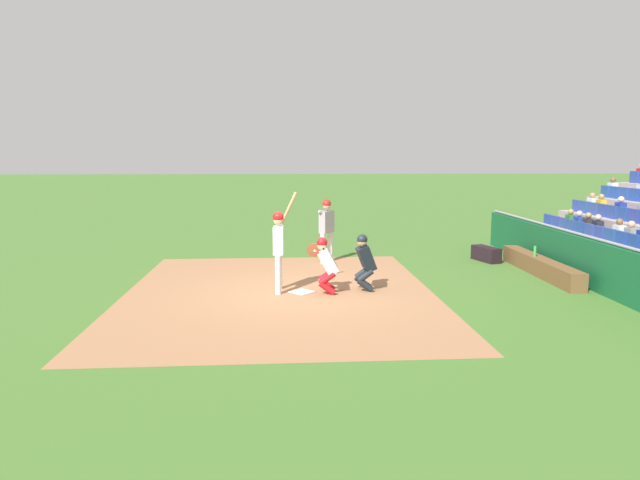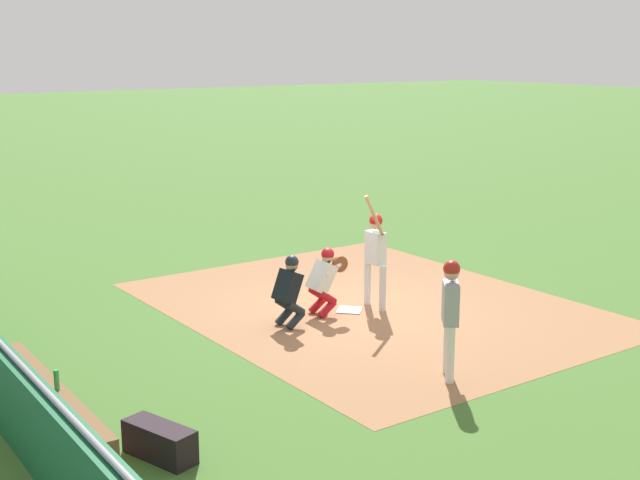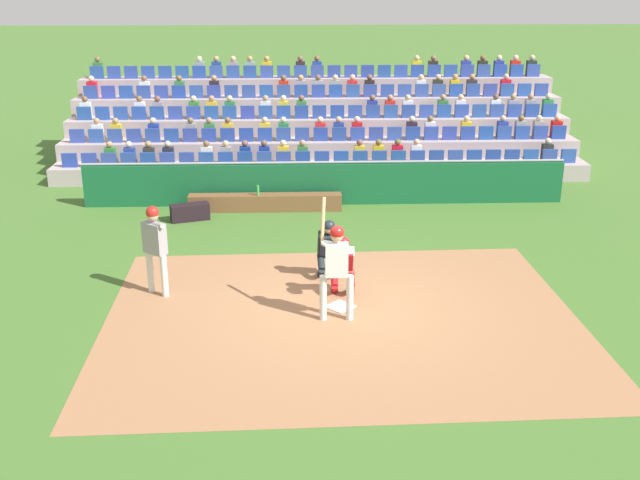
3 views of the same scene
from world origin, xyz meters
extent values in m
plane|color=#416A29|center=(0.00, 0.00, 0.00)|extent=(160.00, 160.00, 0.00)
cube|color=#9B6B48|center=(0.00, 0.50, 0.00)|extent=(8.76, 6.99, 0.01)
cube|color=white|center=(0.00, 0.00, 0.02)|extent=(0.62, 0.62, 0.02)
cylinder|color=silver|center=(-0.14, 0.52, 0.43)|extent=(0.13, 0.13, 0.86)
cylinder|color=silver|center=(0.35, 0.51, 0.43)|extent=(0.13, 0.13, 0.86)
cube|color=silver|center=(0.11, 0.52, 1.16)|extent=(0.41, 0.23, 0.61)
sphere|color=tan|center=(0.11, 0.52, 1.62)|extent=(0.22, 0.22, 0.22)
sphere|color=#B31916|center=(0.11, 0.52, 1.68)|extent=(0.25, 0.25, 0.25)
cylinder|color=silver|center=(0.15, 0.49, 1.45)|extent=(0.44, 0.15, 0.14)
cylinder|color=silver|center=(0.32, 0.49, 1.45)|extent=(0.17, 0.15, 0.13)
cylinder|color=tan|center=(0.34, 0.29, 1.84)|extent=(0.12, 0.41, 0.75)
sphere|color=black|center=(0.36, 0.46, 1.48)|extent=(0.06, 0.06, 0.06)
cylinder|color=red|center=(-0.24, -0.55, 0.15)|extent=(0.15, 0.39, 0.34)
cylinder|color=red|center=(-0.24, -0.55, 0.37)|extent=(0.15, 0.39, 0.33)
cylinder|color=red|center=(0.08, -0.56, 0.15)|extent=(0.15, 0.39, 0.34)
cylinder|color=red|center=(0.08, -0.56, 0.37)|extent=(0.15, 0.39, 0.33)
cube|color=white|center=(-0.08, -0.57, 0.72)|extent=(0.44, 0.49, 0.60)
cube|color=red|center=(-0.08, -0.46, 0.72)|extent=(0.39, 0.28, 0.43)
sphere|color=tan|center=(-0.07, -0.44, 1.07)|extent=(0.22, 0.22, 0.22)
cube|color=black|center=(-0.07, -0.44, 1.07)|extent=(0.20, 0.14, 0.19)
sphere|color=red|center=(-0.07, -0.44, 1.13)|extent=(0.24, 0.24, 0.24)
cylinder|color=brown|center=(0.05, -0.26, 0.95)|extent=(0.08, 0.30, 0.30)
cylinder|color=white|center=(0.08, -0.43, 0.88)|extent=(0.14, 0.40, 0.22)
cylinder|color=black|center=(-0.01, -1.42, 0.15)|extent=(0.17, 0.39, 0.34)
cylinder|color=black|center=(-0.01, -1.42, 0.37)|extent=(0.17, 0.39, 0.33)
cylinder|color=black|center=(0.31, -1.39, 0.15)|extent=(0.17, 0.39, 0.34)
cylinder|color=black|center=(0.31, -1.39, 0.37)|extent=(0.17, 0.39, 0.33)
cube|color=black|center=(0.16, -1.45, 0.74)|extent=(0.45, 0.45, 0.60)
cube|color=black|center=(0.15, -1.33, 0.74)|extent=(0.40, 0.24, 0.45)
sphere|color=#A4815E|center=(0.15, -1.35, 1.10)|extent=(0.22, 0.22, 0.22)
cube|color=black|center=(0.15, -1.35, 1.10)|extent=(0.21, 0.12, 0.20)
sphere|color=black|center=(0.15, -1.35, 1.16)|extent=(0.24, 0.24, 0.24)
cube|color=#145730|center=(0.00, -6.65, 0.56)|extent=(12.93, 0.24, 1.12)
cylinder|color=gray|center=(0.00, -6.65, 1.16)|extent=(12.93, 0.07, 0.07)
cube|color=brown|center=(1.61, -6.10, 0.22)|extent=(4.03, 0.40, 0.44)
cylinder|color=green|center=(1.79, -6.03, 0.58)|extent=(0.07, 0.07, 0.28)
cube|color=black|center=(3.50, -5.36, 0.21)|extent=(1.03, 0.64, 0.42)
cylinder|color=silver|center=(3.68, -0.87, 0.43)|extent=(0.18, 0.18, 0.86)
cylinder|color=silver|center=(3.37, -0.63, 0.43)|extent=(0.18, 0.18, 0.86)
cube|color=#949299|center=(3.53, -0.75, 1.16)|extent=(0.51, 0.46, 0.61)
sphere|color=#D19E8E|center=(3.53, -0.75, 1.62)|extent=(0.22, 0.22, 0.22)
sphere|color=#B0221A|center=(3.53, -0.75, 1.68)|extent=(0.25, 0.25, 0.25)
cylinder|color=#949299|center=(3.50, -0.70, 1.45)|extent=(0.42, 0.41, 0.14)
cylinder|color=#949299|center=(3.35, -0.58, 1.45)|extent=(0.15, 0.18, 0.13)
cube|color=navy|center=(2.30, -8.95, 0.72)|extent=(0.44, 0.10, 0.42)
cube|color=#23429B|center=(2.88, -8.95, 0.72)|extent=(0.44, 0.10, 0.42)
cube|color=gray|center=(2.88, -9.21, 0.77)|extent=(0.32, 0.22, 0.52)
sphere|color=tan|center=(2.88, -9.21, 1.13)|extent=(0.19, 0.19, 0.19)
cube|color=#264993|center=(3.45, -8.95, 0.72)|extent=(0.44, 0.10, 0.42)
cube|color=silver|center=(3.45, -9.21, 0.77)|extent=(0.32, 0.22, 0.52)
sphere|color=brown|center=(3.45, -9.21, 1.13)|extent=(0.19, 0.19, 0.19)
cube|color=#2D4096|center=(4.03, -8.95, 0.72)|extent=(0.44, 0.10, 0.42)
cube|color=#2D4297|center=(4.60, -8.95, 0.72)|extent=(0.44, 0.10, 0.42)
cube|color=#20222F|center=(4.60, -9.21, 0.77)|extent=(0.32, 0.22, 0.52)
sphere|color=#CDAC8B|center=(4.60, -9.21, 1.13)|extent=(0.19, 0.19, 0.19)
cube|color=#214392|center=(5.18, -8.95, 0.72)|extent=(0.44, 0.10, 0.42)
cube|color=#2F2D2A|center=(5.18, -9.21, 0.77)|extent=(0.32, 0.22, 0.52)
sphere|color=#9E7F4D|center=(5.18, -9.21, 1.13)|extent=(0.19, 0.19, 0.19)
cube|color=#28438E|center=(5.75, -8.95, 0.72)|extent=(0.44, 0.10, 0.42)
cube|color=navy|center=(5.75, -9.21, 0.77)|extent=(0.32, 0.22, 0.52)
sphere|color=beige|center=(5.75, -9.21, 1.13)|extent=(0.19, 0.19, 0.19)
cube|color=#2D4490|center=(6.33, -8.95, 0.72)|extent=(0.44, 0.10, 0.42)
cube|color=#317A2F|center=(6.33, -9.21, 0.77)|extent=(0.32, 0.22, 0.52)
sphere|color=#A77F4D|center=(6.33, -9.21, 1.13)|extent=(0.19, 0.19, 0.19)
cube|color=#293D99|center=(6.90, -8.95, 0.72)|extent=(0.44, 0.10, 0.42)
cube|color=#233A97|center=(7.48, -8.95, 0.72)|extent=(0.44, 0.10, 0.42)
cube|color=#2B3C8E|center=(4.03, -9.98, 1.23)|extent=(0.44, 0.10, 0.42)
cube|color=#22418F|center=(4.60, -9.98, 1.23)|extent=(0.44, 0.10, 0.42)
cube|color=#28418F|center=(5.18, -9.98, 1.23)|extent=(0.44, 0.10, 0.42)
cube|color=navy|center=(5.18, -10.23, 1.28)|extent=(0.32, 0.22, 0.52)
sphere|color=beige|center=(5.18, -10.23, 1.64)|extent=(0.19, 0.19, 0.19)
cube|color=#2C4091|center=(5.75, -9.98, 1.23)|extent=(0.44, 0.10, 0.42)
cube|color=#2D4690|center=(6.33, -9.98, 1.23)|extent=(0.44, 0.10, 0.42)
cube|color=gold|center=(6.33, -10.23, 1.28)|extent=(0.32, 0.22, 0.52)
sphere|color=#A07D52|center=(6.33, -10.23, 1.64)|extent=(0.19, 0.19, 0.19)
cube|color=#294895|center=(6.90, -9.98, 1.23)|extent=(0.44, 0.10, 0.42)
cube|color=white|center=(6.90, -10.23, 1.28)|extent=(0.32, 0.22, 0.52)
sphere|color=#A87C52|center=(6.90, -10.23, 1.64)|extent=(0.19, 0.19, 0.19)
cube|color=#2E4099|center=(7.48, -9.98, 1.23)|extent=(0.44, 0.10, 0.42)
cube|color=#224198|center=(5.75, -11.00, 1.74)|extent=(0.44, 0.10, 0.42)
cube|color=#264596|center=(6.33, -11.00, 1.74)|extent=(0.44, 0.10, 0.42)
cube|color=#214398|center=(6.90, -11.00, 1.74)|extent=(0.44, 0.10, 0.42)
cube|color=#21458E|center=(7.48, -11.00, 1.74)|extent=(0.44, 0.10, 0.42)
cube|color=silver|center=(7.48, -11.26, 1.79)|extent=(0.32, 0.22, 0.52)
sphere|color=brown|center=(7.48, -11.26, 2.15)|extent=(0.19, 0.19, 0.19)
cube|color=#273F90|center=(7.48, -12.03, 2.25)|extent=(0.44, 0.10, 0.42)
camera|label=1|loc=(-12.19, 0.17, 3.03)|focal=31.55mm
camera|label=2|loc=(12.50, -9.15, 4.84)|focal=48.70mm
camera|label=3|loc=(0.85, 12.65, 5.95)|focal=41.52mm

